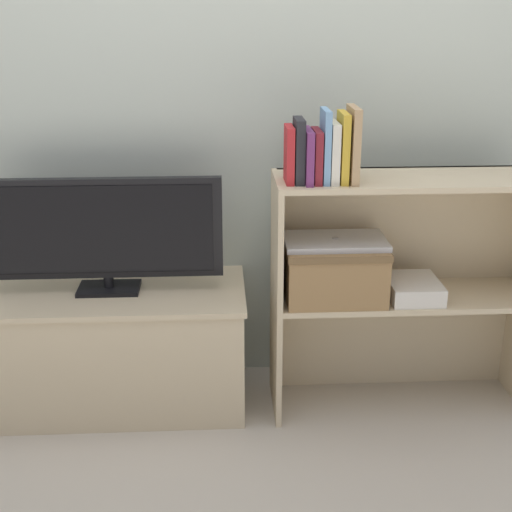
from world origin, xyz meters
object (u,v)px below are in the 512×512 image
at_px(storage_basket_left, 334,268).
at_px(book_ivory, 333,152).
at_px(tv, 105,231).
at_px(book_crimson, 289,154).
at_px(magazine_stack, 413,289).
at_px(tv_stand, 114,347).
at_px(book_mustard, 343,147).
at_px(book_plum, 308,156).
at_px(book_skyblue, 325,146).
at_px(laptop, 335,241).
at_px(book_tan, 353,145).
at_px(book_maroon, 317,156).
at_px(book_charcoal, 299,151).

bearing_deg(storage_basket_left, book_ivory, -123.01).
distance_m(tv, book_crimson, 0.71).
xyz_separation_m(book_crimson, magazine_stack, (0.45, 0.01, -0.49)).
xyz_separation_m(tv_stand, book_mustard, (0.81, -0.12, 0.76)).
bearing_deg(book_plum, book_mustard, 0.00).
bearing_deg(book_skyblue, book_ivory, 0.00).
bearing_deg(laptop, tv, 174.56).
bearing_deg(magazine_stack, tv, 174.78).
height_order(book_skyblue, book_tan, book_tan).
distance_m(book_maroon, storage_basket_left, 0.42).
height_order(book_charcoal, storage_basket_left, book_charcoal).
xyz_separation_m(book_charcoal, book_mustard, (0.15, 0.00, 0.01)).
distance_m(tv, magazine_stack, 1.11).
xyz_separation_m(tv, book_charcoal, (0.67, -0.11, 0.30)).
bearing_deg(tv_stand, book_charcoal, -9.82).
distance_m(book_charcoal, magazine_stack, 0.66).
xyz_separation_m(book_charcoal, book_maroon, (0.06, 0.00, -0.02)).
xyz_separation_m(tv, magazine_stack, (1.09, -0.10, -0.20)).
distance_m(book_maroon, book_mustard, 0.09).
distance_m(book_charcoal, book_skyblue, 0.09).
height_order(storage_basket_left, magazine_stack, storage_basket_left).
distance_m(tv, book_maroon, 0.79).
xyz_separation_m(tv_stand, book_ivory, (0.78, -0.12, 0.75)).
bearing_deg(tv, book_maroon, -8.91).
relative_size(book_ivory, book_tan, 0.80).
bearing_deg(storage_basket_left, book_tan, -43.01).
height_order(book_crimson, book_charcoal, book_charcoal).
distance_m(book_plum, laptop, 0.33).
bearing_deg(storage_basket_left, book_mustard, -78.94).
relative_size(book_mustard, storage_basket_left, 0.65).
bearing_deg(book_ivory, magazine_stack, 2.71).
height_order(tv, magazine_stack, tv).
bearing_deg(book_crimson, book_tan, 0.00).
xyz_separation_m(tv_stand, book_crimson, (0.64, -0.12, 0.74)).
distance_m(laptop, magazine_stack, 0.33).
relative_size(tv, book_tan, 3.36).
bearing_deg(magazine_stack, book_plum, -177.87).
bearing_deg(laptop, tv_stand, 174.45).
bearing_deg(magazine_stack, laptop, 175.42).
bearing_deg(tv_stand, tv, -90.00).
xyz_separation_m(book_ivory, laptop, (0.02, 0.04, -0.32)).
relative_size(tv_stand, tv, 1.19).
bearing_deg(tv, tv_stand, 90.00).
bearing_deg(storage_basket_left, book_crimson, -167.60).
bearing_deg(book_crimson, book_charcoal, -0.00).
xyz_separation_m(book_skyblue, magazine_stack, (0.33, 0.01, -0.52)).
xyz_separation_m(book_skyblue, book_tan, (0.09, 0.00, 0.00)).
bearing_deg(tv_stand, book_skyblue, -8.71).
relative_size(book_mustard, magazine_stack, 1.04).
relative_size(book_tan, laptop, 0.69).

